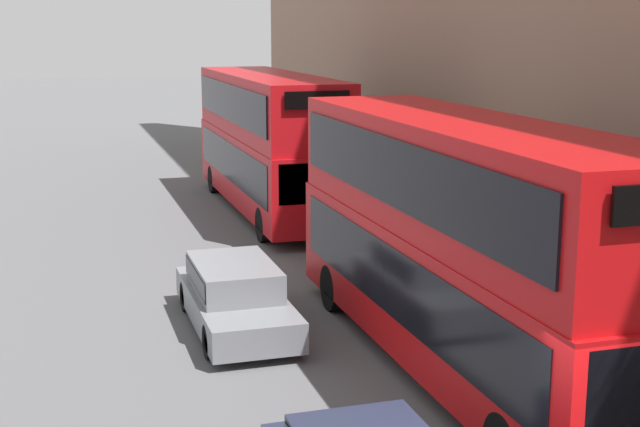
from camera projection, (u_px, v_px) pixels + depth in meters
bus_leading at (463, 236)px, 15.55m from camera, size 2.59×11.02×4.50m
bus_second_in_queue at (268, 137)px, 29.04m from camera, size 2.59×11.19×4.53m
car_hatchback at (235, 294)px, 18.09m from camera, size 1.78×4.59×1.37m
pedestrian at (339, 190)px, 29.20m from camera, size 0.36×0.36×1.69m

